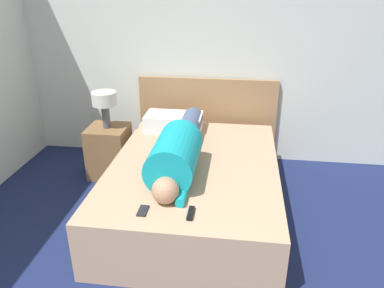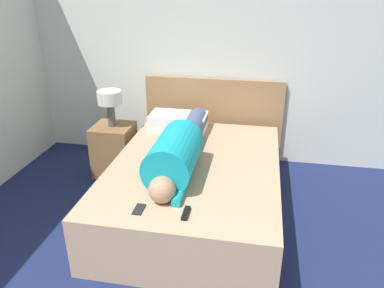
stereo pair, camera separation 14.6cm
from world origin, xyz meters
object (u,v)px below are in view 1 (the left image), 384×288
Objects in this scene: table_lamp at (104,101)px; cell_phone at (143,211)px; nightstand at (109,151)px; tv_remote at (191,213)px; bed at (194,187)px; pillow_near_headboard at (174,122)px; person_lying at (179,150)px.

table_lamp is 1.58m from cell_phone.
tv_remote is (1.07, -1.36, 0.23)m from nightstand.
nightstand is 1.74m from tv_remote.
pillow_near_headboard is at bearing 112.76° from bed.
table_lamp is 1.11m from person_lying.
table_lamp is 0.75m from pillow_near_headboard.
tv_remote is (1.07, -1.36, -0.33)m from table_lamp.
nightstand is 0.76m from pillow_near_headboard.
cell_phone is at bearing -108.26° from bed.
table_lamp is 2.54× the size of tv_remote.
person_lying is (-0.12, -0.08, 0.40)m from bed.
person_lying reaches higher than bed.
tv_remote is at bearing -84.43° from bed.
cell_phone is (-0.14, -0.70, -0.15)m from person_lying.
tv_remote is at bearing -51.71° from nightstand.
pillow_near_headboard is at bearing 15.61° from table_lamp.
person_lying is at bearing -76.92° from pillow_near_headboard.
table_lamp is (-0.99, 0.58, 0.59)m from bed.
table_lamp reaches higher than tv_remote.
cell_phone reaches higher than bed.
person_lying is (0.87, -0.66, -0.18)m from table_lamp.
person_lying is 12.55× the size of cell_phone.
table_lamp is at bearing -164.39° from pillow_near_headboard.
nightstand is 0.92× the size of pillow_near_headboard.
person_lying is 10.88× the size of tv_remote.
nightstand is 1.16m from person_lying.
table_lamp is at bearing 128.29° from tv_remote.
pillow_near_headboard is 1.55m from cell_phone.
bed is 5.28× the size of table_lamp.
tv_remote is 1.15× the size of cell_phone.
person_lying is 0.87m from pillow_near_headboard.
table_lamp is (0.00, 0.00, 0.56)m from nightstand.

